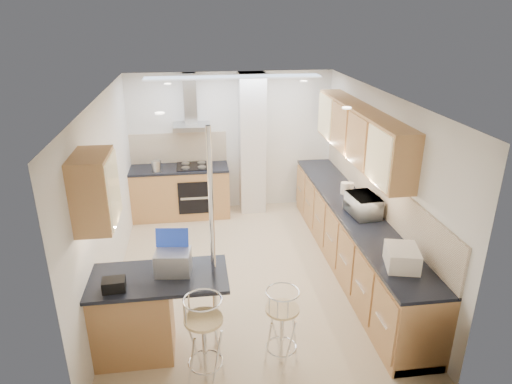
{
  "coord_description": "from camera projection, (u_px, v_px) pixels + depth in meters",
  "views": [
    {
      "loc": [
        -0.66,
        -5.56,
        3.49
      ],
      "look_at": [
        0.14,
        0.2,
        1.15
      ],
      "focal_mm": 32.0,
      "sensor_mm": 36.0,
      "label": 1
    }
  ],
  "objects": [
    {
      "name": "ground",
      "position": [
        248.0,
        272.0,
        6.49
      ],
      "size": [
        4.8,
        4.8,
        0.0
      ],
      "primitive_type": "plane",
      "color": "beige",
      "rests_on": "ground"
    },
    {
      "name": "room_shell",
      "position": [
        267.0,
        160.0,
        6.3
      ],
      "size": [
        3.64,
        4.84,
        2.51
      ],
      "color": "white",
      "rests_on": "ground"
    },
    {
      "name": "right_counter",
      "position": [
        352.0,
        237.0,
        6.51
      ],
      "size": [
        0.63,
        4.4,
        0.92
      ],
      "color": "tan",
      "rests_on": "ground"
    },
    {
      "name": "back_counter",
      "position": [
        181.0,
        192.0,
        8.13
      ],
      "size": [
        1.7,
        0.63,
        0.92
      ],
      "color": "tan",
      "rests_on": "ground"
    },
    {
      "name": "peninsula",
      "position": [
        159.0,
        314.0,
        4.84
      ],
      "size": [
        1.47,
        0.72,
        0.94
      ],
      "color": "tan",
      "rests_on": "ground"
    },
    {
      "name": "microwave",
      "position": [
        363.0,
        205.0,
        6.06
      ],
      "size": [
        0.4,
        0.54,
        0.28
      ],
      "primitive_type": "imported",
      "rotation": [
        0.0,
        0.0,
        1.68
      ],
      "color": "silver",
      "rests_on": "right_counter"
    },
    {
      "name": "laptop",
      "position": [
        173.0,
        262.0,
        4.7
      ],
      "size": [
        0.39,
        0.31,
        0.25
      ],
      "primitive_type": "cube",
      "rotation": [
        0.0,
        0.0,
        -0.12
      ],
      "color": "#96999E",
      "rests_on": "peninsula"
    },
    {
      "name": "bag",
      "position": [
        114.0,
        285.0,
        4.42
      ],
      "size": [
        0.23,
        0.17,
        0.12
      ],
      "primitive_type": "cube",
      "rotation": [
        0.0,
        0.0,
        0.07
      ],
      "color": "black",
      "rests_on": "peninsula"
    },
    {
      "name": "bar_stool_near",
      "position": [
        205.0,
        340.0,
        4.44
      ],
      "size": [
        0.45,
        0.45,
        0.98
      ],
      "primitive_type": null,
      "rotation": [
        0.0,
        0.0,
        -0.14
      ],
      "color": "tan",
      "rests_on": "ground"
    },
    {
      "name": "bar_stool_end",
      "position": [
        282.0,
        327.0,
        4.68
      ],
      "size": [
        0.49,
        0.49,
        0.9
      ],
      "primitive_type": null,
      "rotation": [
        0.0,
        0.0,
        1.09
      ],
      "color": "tan",
      "rests_on": "ground"
    },
    {
      "name": "jar_a",
      "position": [
        345.0,
        188.0,
        6.79
      ],
      "size": [
        0.12,
        0.12,
        0.17
      ],
      "primitive_type": "cylinder",
      "rotation": [
        0.0,
        0.0,
        -0.02
      ],
      "color": "white",
      "rests_on": "right_counter"
    },
    {
      "name": "jar_b",
      "position": [
        350.0,
        187.0,
        6.88
      ],
      "size": [
        0.14,
        0.14,
        0.14
      ],
      "primitive_type": "cylinder",
      "rotation": [
        0.0,
        0.0,
        0.4
      ],
      "color": "white",
      "rests_on": "right_counter"
    },
    {
      "name": "jar_c",
      "position": [
        356.0,
        207.0,
        6.12
      ],
      "size": [
        0.17,
        0.17,
        0.2
      ],
      "primitive_type": "cylinder",
      "rotation": [
        0.0,
        0.0,
        0.23
      ],
      "color": "beige",
      "rests_on": "right_counter"
    },
    {
      "name": "jar_d",
      "position": [
        400.0,
        248.0,
        5.11
      ],
      "size": [
        0.1,
        0.1,
        0.15
      ],
      "primitive_type": "cylinder",
      "rotation": [
        0.0,
        0.0,
        -0.04
      ],
      "color": "silver",
      "rests_on": "right_counter"
    },
    {
      "name": "bread_bin",
      "position": [
        402.0,
        257.0,
        4.85
      ],
      "size": [
        0.42,
        0.48,
        0.22
      ],
      "primitive_type": "cube",
      "rotation": [
        0.0,
        0.0,
        -0.24
      ],
      "color": "white",
      "rests_on": "right_counter"
    },
    {
      "name": "kettle",
      "position": [
        156.0,
        166.0,
        7.7
      ],
      "size": [
        0.16,
        0.16,
        0.19
      ],
      "primitive_type": "cylinder",
      "color": "#AAADAF",
      "rests_on": "back_counter"
    }
  ]
}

